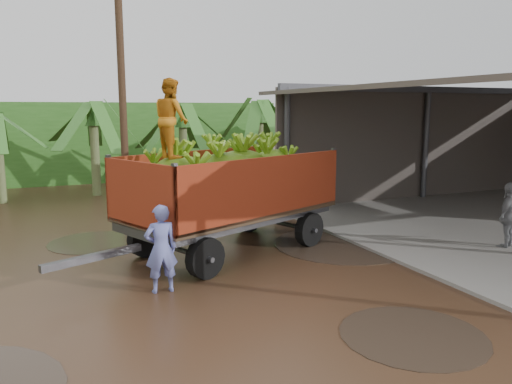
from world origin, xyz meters
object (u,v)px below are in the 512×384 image
(man_grey, at_px, (509,216))
(utility_pole, at_px, (122,92))
(banana_trailer, at_px, (229,188))
(man_blue, at_px, (161,249))

(man_grey, distance_m, utility_pole, 11.69)
(banana_trailer, height_order, man_grey, banana_trailer)
(man_blue, xyz_separation_m, utility_pole, (0.63, 7.88, 3.02))
(man_blue, xyz_separation_m, man_grey, (8.16, -0.53, -0.01))
(man_grey, bearing_deg, utility_pole, -67.82)
(banana_trailer, distance_m, utility_pole, 6.51)
(man_blue, height_order, utility_pole, utility_pole)
(utility_pole, bearing_deg, man_blue, -94.58)
(man_blue, relative_size, utility_pole, 0.22)
(banana_trailer, xyz_separation_m, man_grey, (6.11, -2.50, -0.70))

